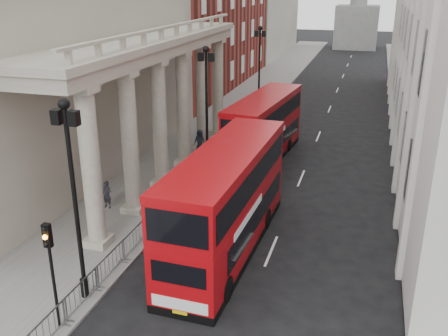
# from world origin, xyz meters

# --- Properties ---
(sidewalk_west) EXTENTS (6.00, 140.00, 0.12)m
(sidewalk_west) POSITION_xyz_m (-3.00, 30.00, 0.06)
(sidewalk_west) COLOR slate
(sidewalk_west) RESTS_ON ground
(sidewalk_east) EXTENTS (3.00, 140.00, 0.12)m
(sidewalk_east) POSITION_xyz_m (13.50, 30.00, 0.06)
(sidewalk_east) COLOR slate
(sidewalk_east) RESTS_ON ground
(kerb) EXTENTS (0.20, 140.00, 0.14)m
(kerb) POSITION_xyz_m (-0.05, 30.00, 0.07)
(kerb) COLOR slate
(kerb) RESTS_ON ground
(portico_building) EXTENTS (9.00, 28.00, 12.00)m
(portico_building) POSITION_xyz_m (-10.50, 18.00, 6.00)
(portico_building) COLOR gray
(portico_building) RESTS_ON ground
(lamp_post_south) EXTENTS (1.05, 0.44, 8.32)m
(lamp_post_south) POSITION_xyz_m (-0.60, 4.00, 4.91)
(lamp_post_south) COLOR black
(lamp_post_south) RESTS_ON sidewalk_west
(lamp_post_mid) EXTENTS (1.05, 0.44, 8.32)m
(lamp_post_mid) POSITION_xyz_m (-0.60, 20.00, 4.91)
(lamp_post_mid) COLOR black
(lamp_post_mid) RESTS_ON sidewalk_west
(lamp_post_north) EXTENTS (1.05, 0.44, 8.32)m
(lamp_post_north) POSITION_xyz_m (-0.60, 36.00, 4.91)
(lamp_post_north) COLOR black
(lamp_post_north) RESTS_ON sidewalk_west
(traffic_light) EXTENTS (0.28, 0.33, 4.30)m
(traffic_light) POSITION_xyz_m (-0.50, 1.98, 3.11)
(traffic_light) COLOR black
(traffic_light) RESTS_ON sidewalk_west
(crowd_barriers) EXTENTS (0.50, 18.75, 1.10)m
(crowd_barriers) POSITION_xyz_m (-0.35, 2.23, 0.67)
(crowd_barriers) COLOR gray
(crowd_barriers) RESTS_ON sidewalk_west
(bus_near) EXTENTS (3.20, 11.81, 5.06)m
(bus_near) POSITION_xyz_m (3.86, 9.59, 2.65)
(bus_near) COLOR #A8070D
(bus_near) RESTS_ON ground
(bus_far) EXTENTS (3.71, 11.02, 4.67)m
(bus_far) POSITION_xyz_m (2.74, 22.99, 2.44)
(bus_far) COLOR #9C070C
(bus_far) RESTS_ON ground
(pedestrian_a) EXTENTS (0.63, 0.45, 1.61)m
(pedestrian_a) POSITION_xyz_m (-3.96, 11.96, 0.93)
(pedestrian_a) COLOR black
(pedestrian_a) RESTS_ON sidewalk_west
(pedestrian_b) EXTENTS (0.99, 0.94, 1.61)m
(pedestrian_b) POSITION_xyz_m (-4.34, 20.27, 0.93)
(pedestrian_b) COLOR black
(pedestrian_b) RESTS_ON sidewalk_west
(pedestrian_c) EXTENTS (0.93, 0.65, 1.80)m
(pedestrian_c) POSITION_xyz_m (-2.09, 22.71, 1.02)
(pedestrian_c) COLOR black
(pedestrian_c) RESTS_ON sidewalk_west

